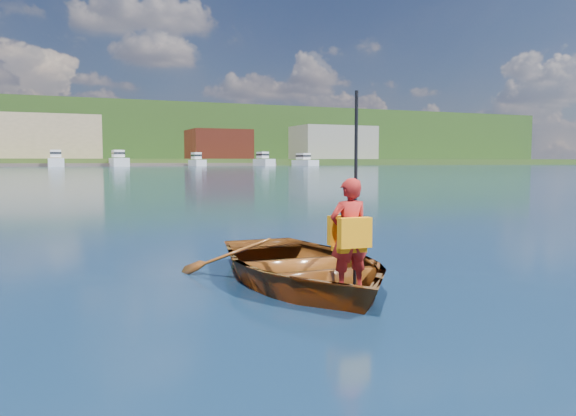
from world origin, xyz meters
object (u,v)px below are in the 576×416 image
(rowboat, at_px, (301,265))
(dock, at_px, (19,165))
(marina_yachts, at_px, (57,161))
(child_paddler, at_px, (349,234))

(rowboat, height_order, dock, dock)
(rowboat, relative_size, dock, 0.02)
(dock, bearing_deg, rowboat, -86.03)
(dock, distance_m, marina_yachts, 9.78)
(child_paddler, bearing_deg, rowboat, 98.10)
(dock, height_order, marina_yachts, marina_yachts)
(child_paddler, height_order, dock, child_paddler)
(rowboat, relative_size, marina_yachts, 0.02)
(child_paddler, bearing_deg, marina_yachts, 90.73)
(child_paddler, distance_m, dock, 148.50)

